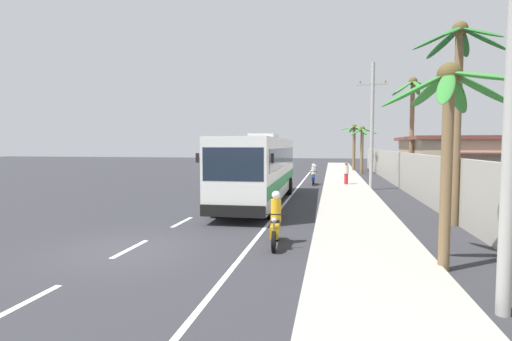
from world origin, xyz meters
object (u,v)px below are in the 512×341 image
palm_nearest (354,139)px  roadside_building (500,162)px  palm_fourth (362,141)px  coach_bus_foreground (260,167)px  palm_second (412,111)px  motorcycle_beside_bus (313,176)px  motorcycle_trailing (276,224)px  pedestrian_near_kerb (346,173)px  palm_third (458,82)px  palm_farthest (449,115)px  utility_pole_nearest (508,72)px  utility_pole_mid (372,124)px

palm_nearest → roadside_building: 18.54m
palm_fourth → coach_bus_foreground: bearing=-107.0°
palm_nearest → palm_second: 18.43m
palm_second → roadside_building: size_ratio=0.59×
motorcycle_beside_bus → motorcycle_trailing: 18.52m
coach_bus_foreground → pedestrian_near_kerb: bearing=63.1°
palm_third → palm_farthest: bearing=-107.8°
utility_pole_nearest → palm_nearest: (-0.46, 38.51, -0.53)m
motorcycle_trailing → palm_fourth: size_ratio=0.39×
utility_pole_nearest → utility_pole_mid: 19.80m
palm_nearest → palm_third: bearing=-86.1°
coach_bus_foreground → palm_nearest: palm_nearest is taller
coach_bus_foreground → utility_pole_nearest: bearing=-62.0°
coach_bus_foreground → motorcycle_beside_bus: 10.34m
utility_pole_mid → palm_farthest: utility_pole_mid is taller
palm_second → palm_farthest: palm_second is taller
motorcycle_beside_bus → palm_fourth: bearing=70.0°
utility_pole_nearest → coach_bus_foreground: bearing=118.0°
motorcycle_beside_bus → pedestrian_near_kerb: pedestrian_near_kerb is taller
palm_nearest → coach_bus_foreground: bearing=-103.4°
pedestrian_near_kerb → palm_farthest: (1.64, -19.51, 2.76)m
pedestrian_near_kerb → palm_nearest: 16.84m
utility_pole_nearest → palm_farthest: bearing=95.9°
motorcycle_trailing → palm_second: bearing=67.0°
motorcycle_beside_bus → palm_nearest: size_ratio=0.36×
coach_bus_foreground → utility_pole_nearest: utility_pole_nearest is taller
utility_pole_nearest → palm_second: utility_pole_nearest is taller
palm_second → palm_nearest: bearing=98.8°
palm_nearest → utility_pole_mid: bearing=-89.6°
utility_pole_nearest → palm_fourth: size_ratio=1.60×
palm_third → palm_farthest: (-1.84, -5.75, -1.62)m
pedestrian_near_kerb → utility_pole_mid: utility_pole_mid is taller
palm_third → pedestrian_near_kerb: bearing=104.2°
pedestrian_near_kerb → coach_bus_foreground: bearing=93.8°
utility_pole_mid → palm_nearest: bearing=90.4°
utility_pole_mid → palm_third: bearing=-80.6°
motorcycle_beside_bus → motorcycle_trailing: motorcycle_trailing is taller
palm_second → palm_fourth: (-2.19, 14.45, -1.84)m
motorcycle_beside_bus → pedestrian_near_kerb: size_ratio=1.22×
roadside_building → utility_pole_mid: bearing=-163.4°
palm_fourth → palm_nearest: bearing=99.4°
pedestrian_near_kerb → palm_fourth: (2.04, 12.85, 2.50)m
pedestrian_near_kerb → roadside_building: 10.54m
coach_bus_foreground → palm_farthest: size_ratio=2.50×
utility_pole_mid → coach_bus_foreground: bearing=-131.2°
palm_nearest → palm_fourth: size_ratio=1.08×
pedestrian_near_kerb → palm_fourth: 13.25m
pedestrian_near_kerb → palm_fourth: bearing=-68.4°
utility_pole_nearest → palm_second: 20.52m
utility_pole_mid → roadside_building: size_ratio=0.66×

